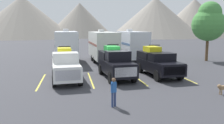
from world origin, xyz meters
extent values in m
plane|color=#38383D|center=(0.00, 0.00, 0.00)|extent=(240.00, 240.00, 0.00)
cube|color=white|center=(-3.76, -0.04, 0.90)|extent=(2.34, 5.70, 0.99)
cube|color=white|center=(-3.61, -2.04, 1.44)|extent=(1.95, 1.69, 0.08)
cube|color=white|center=(-3.72, -0.54, 1.81)|extent=(1.91, 1.58, 0.81)
cube|color=slate|center=(-3.68, -1.12, 1.85)|extent=(1.70, 0.36, 0.60)
cube|color=white|center=(-3.88, 1.46, 1.66)|extent=(2.07, 2.70, 0.53)
cube|color=silver|center=(-3.55, -2.79, 0.95)|extent=(1.63, 0.18, 0.69)
cylinder|color=black|center=(-2.74, -1.86, 0.41)|extent=(0.34, 0.83, 0.81)
cylinder|color=black|center=(-4.50, -2.00, 0.41)|extent=(0.34, 0.83, 0.81)
cylinder|color=black|center=(-3.03, 1.91, 0.41)|extent=(0.34, 0.83, 0.81)
cylinder|color=black|center=(-4.78, 1.78, 0.41)|extent=(0.34, 0.83, 0.81)
cube|color=yellow|center=(-3.88, 1.46, 2.16)|extent=(1.18, 1.71, 0.45)
cylinder|color=black|center=(-3.40, 0.93, 2.15)|extent=(0.21, 0.45, 0.44)
cylinder|color=black|center=(-4.26, 0.86, 2.15)|extent=(0.21, 0.45, 0.44)
cylinder|color=black|center=(-3.49, 2.05, 2.15)|extent=(0.21, 0.45, 0.44)
cylinder|color=black|center=(-4.35, 1.98, 2.15)|extent=(0.21, 0.45, 0.44)
cube|color=black|center=(-3.84, 1.00, 2.53)|extent=(0.96, 0.15, 0.08)
cube|color=black|center=(0.20, 0.15, 0.92)|extent=(2.30, 5.38, 0.97)
cube|color=black|center=(0.34, -1.74, 1.44)|extent=(1.94, 1.60, 0.08)
cube|color=black|center=(0.23, -0.32, 1.82)|extent=(1.89, 1.50, 0.84)
cube|color=slate|center=(0.28, -0.87, 1.87)|extent=(1.69, 0.36, 0.62)
cube|color=black|center=(0.09, 1.56, 1.72)|extent=(2.05, 2.55, 0.63)
cube|color=silver|center=(0.40, -2.44, 0.97)|extent=(1.62, 0.18, 0.68)
cylinder|color=black|center=(1.21, -1.56, 0.43)|extent=(0.35, 0.89, 0.87)
cylinder|color=black|center=(-0.54, -1.70, 0.43)|extent=(0.35, 0.89, 0.87)
cylinder|color=black|center=(0.94, 1.99, 0.43)|extent=(0.35, 0.89, 0.87)
cylinder|color=black|center=(-0.81, 1.86, 0.43)|extent=(0.35, 0.89, 0.87)
cube|color=green|center=(0.09, 1.56, 2.25)|extent=(1.16, 1.62, 0.45)
cylinder|color=black|center=(0.56, 1.06, 2.25)|extent=(0.21, 0.45, 0.44)
cylinder|color=black|center=(-0.30, 1.00, 2.25)|extent=(0.21, 0.45, 0.44)
cylinder|color=black|center=(0.48, 2.12, 2.25)|extent=(0.21, 0.45, 0.44)
cylinder|color=black|center=(-0.38, 2.06, 2.25)|extent=(0.21, 0.45, 0.44)
cube|color=black|center=(0.12, 1.13, 2.63)|extent=(0.96, 0.15, 0.08)
cube|color=black|center=(3.85, 0.28, 0.87)|extent=(2.45, 5.39, 0.88)
cube|color=black|center=(4.00, -1.60, 1.35)|extent=(2.08, 1.62, 0.08)
cube|color=black|center=(3.89, -0.19, 1.66)|extent=(2.03, 1.51, 0.70)
cube|color=slate|center=(3.93, -0.74, 1.69)|extent=(1.82, 0.34, 0.52)
cube|color=black|center=(3.75, 1.69, 1.61)|extent=(2.19, 2.56, 0.62)
cube|color=silver|center=(4.05, -2.31, 0.91)|extent=(1.74, 0.19, 0.62)
cylinder|color=black|center=(4.93, -1.43, 0.43)|extent=(0.34, 0.87, 0.85)
cylinder|color=black|center=(3.05, -1.57, 0.43)|extent=(0.34, 0.87, 0.85)
cylinder|color=black|center=(4.66, 2.13, 0.43)|extent=(0.34, 0.87, 0.85)
cylinder|color=black|center=(2.78, 1.99, 0.43)|extent=(0.34, 0.87, 0.85)
cube|color=yellow|center=(3.75, 1.69, 2.15)|extent=(1.24, 1.63, 0.45)
cylinder|color=black|center=(4.25, 1.20, 2.14)|extent=(0.21, 0.45, 0.44)
cylinder|color=black|center=(3.33, 1.13, 2.14)|extent=(0.21, 0.45, 0.44)
cylinder|color=black|center=(4.17, 2.26, 2.14)|extent=(0.21, 0.45, 0.44)
cylinder|color=black|center=(3.24, 2.19, 2.14)|extent=(0.21, 0.45, 0.44)
cube|color=black|center=(3.78, 1.26, 2.52)|extent=(1.03, 0.16, 0.08)
cube|color=gold|center=(-5.60, -0.10, 0.00)|extent=(0.12, 5.50, 0.01)
cube|color=gold|center=(-1.87, -0.10, 0.00)|extent=(0.12, 5.50, 0.01)
cube|color=gold|center=(1.87, -0.10, 0.00)|extent=(0.12, 5.50, 0.01)
cube|color=gold|center=(5.60, -0.10, 0.00)|extent=(0.12, 5.50, 0.01)
cube|color=silver|center=(-3.87, 9.47, 2.06)|extent=(2.67, 7.04, 3.05)
cube|color=#595960|center=(-5.08, 9.42, 2.21)|extent=(0.29, 6.67, 0.24)
cube|color=silver|center=(-3.91, 10.51, 3.73)|extent=(0.63, 0.72, 0.30)
cube|color=#333333|center=(-3.71, 5.40, 0.32)|extent=(0.17, 1.20, 0.12)
cylinder|color=black|center=(-2.73, 8.68, 0.38)|extent=(0.25, 0.77, 0.76)
cylinder|color=black|center=(-4.94, 8.59, 0.38)|extent=(0.25, 0.77, 0.76)
cylinder|color=black|center=(-2.80, 10.35, 0.38)|extent=(0.25, 0.77, 0.76)
cylinder|color=black|center=(-5.01, 10.26, 0.38)|extent=(0.25, 0.77, 0.76)
cube|color=silver|center=(0.39, 9.30, 2.02)|extent=(2.85, 7.59, 2.98)
cube|color=brown|center=(-0.90, 9.24, 2.17)|extent=(0.31, 7.19, 0.24)
cube|color=silver|center=(0.34, 10.42, 3.66)|extent=(0.63, 0.72, 0.30)
cube|color=#333333|center=(0.56, 4.95, 0.32)|extent=(0.17, 1.20, 0.12)
cylinder|color=black|center=(1.60, 8.45, 0.38)|extent=(0.25, 0.77, 0.76)
cylinder|color=black|center=(-0.75, 8.35, 0.38)|extent=(0.25, 0.77, 0.76)
cylinder|color=black|center=(1.53, 10.24, 0.38)|extent=(0.25, 0.77, 0.76)
cylinder|color=black|center=(-0.82, 10.15, 0.38)|extent=(0.25, 0.77, 0.76)
cube|color=silver|center=(3.91, 9.41, 2.04)|extent=(2.65, 6.79, 3.02)
cube|color=#4C6B99|center=(2.71, 9.36, 2.19)|extent=(0.28, 6.42, 0.24)
cube|color=silver|center=(3.87, 10.42, 3.70)|extent=(0.63, 0.72, 0.30)
cube|color=#333333|center=(4.07, 5.47, 0.32)|extent=(0.17, 1.20, 0.12)
cylinder|color=black|center=(5.04, 8.65, 0.38)|extent=(0.25, 0.77, 0.76)
cylinder|color=black|center=(2.85, 8.57, 0.38)|extent=(0.25, 0.77, 0.76)
cylinder|color=black|center=(4.97, 10.26, 0.38)|extent=(0.25, 0.77, 0.76)
cylinder|color=black|center=(2.78, 10.17, 0.38)|extent=(0.25, 0.77, 0.76)
cylinder|color=navy|center=(-1.15, -6.53, 0.38)|extent=(0.11, 0.11, 0.77)
cylinder|color=navy|center=(-1.30, -6.59, 0.38)|extent=(0.11, 0.11, 0.77)
cube|color=#2659A5|center=(-1.22, -6.56, 1.04)|extent=(0.27, 0.25, 0.54)
sphere|color=brown|center=(-1.22, -6.56, 1.42)|extent=(0.21, 0.21, 0.21)
cylinder|color=#2659A5|center=(-1.11, -6.51, 1.01)|extent=(0.09, 0.09, 0.49)
cylinder|color=#2659A5|center=(-1.34, -6.61, 1.01)|extent=(0.09, 0.09, 0.49)
cube|color=olive|center=(5.75, -5.54, 0.44)|extent=(0.57, 0.23, 0.22)
sphere|color=olive|center=(5.44, -5.56, 0.52)|extent=(0.25, 0.25, 0.25)
cylinder|color=olive|center=(5.56, -5.62, 0.16)|extent=(0.06, 0.06, 0.32)
cylinder|color=olive|center=(5.55, -5.49, 0.16)|extent=(0.06, 0.06, 0.32)
cylinder|color=brown|center=(12.93, 7.80, 1.70)|extent=(0.33, 0.33, 3.39)
sphere|color=#478C42|center=(12.93, 7.80, 4.37)|extent=(3.90, 3.90, 3.90)
sphere|color=#478C42|center=(12.97, 7.72, 5.73)|extent=(2.73, 2.73, 2.73)
cone|color=gray|center=(-21.77, 78.93, 8.12)|extent=(39.96, 39.96, 16.23)
cone|color=gray|center=(0.48, 80.51, 7.05)|extent=(28.71, 28.71, 14.11)
cone|color=gray|center=(31.48, 75.69, 8.20)|extent=(38.25, 38.25, 16.39)
cone|color=gray|center=(50.17, 77.86, 8.21)|extent=(34.59, 34.59, 16.43)
camera|label=1|loc=(-3.29, -17.80, 4.03)|focal=37.13mm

